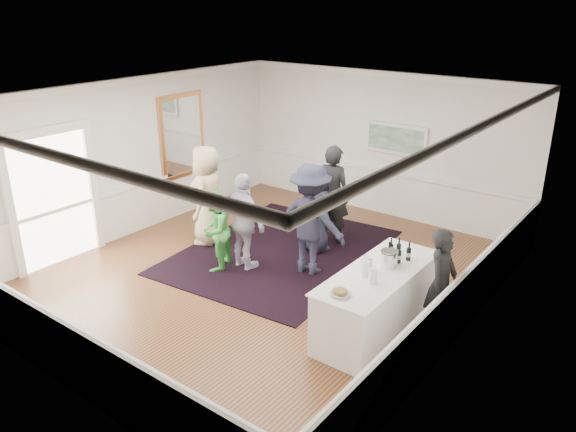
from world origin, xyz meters
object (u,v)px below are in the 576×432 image
Objects in this scene: nut_bowl at (340,293)px; ice_bucket at (389,259)px; guest_tan at (207,195)px; guest_green at (215,230)px; guest_lilac at (244,222)px; guest_navy at (316,209)px; serving_table at (377,301)px; guest_dark_a at (310,220)px; bartender at (441,284)px; guest_dark_b at (333,195)px.

ice_bucket is at bearing 85.09° from nut_bowl.
guest_tan reaches higher than guest_green.
guest_lilac is 1.05× the size of guest_navy.
guest_green is 2.04m from guest_navy.
guest_navy is at bearing 142.19° from serving_table.
guest_dark_a is at bearing 153.01° from serving_table.
nut_bowl is (-0.08, -0.93, 0.52)m from serving_table.
bartender is 0.98× the size of guest_navy.
guest_dark_a is at bearing 64.68° from guest_tan.
guest_dark_a is (1.44, 0.92, 0.26)m from guest_green.
nut_bowl is at bearing 146.55° from bartender.
guest_lilac is 0.90× the size of guest_dark_b.
bartender is 1.11× the size of guest_green.
guest_tan reaches higher than ice_bucket.
bartender reaches higher than serving_table.
serving_table is 9.22× the size of ice_bucket.
ice_bucket is 0.96× the size of nut_bowl.
guest_dark_b is at bearing 134.55° from serving_table.
bartender is 6.43× the size of ice_bucket.
guest_green is 5.77× the size of ice_bucket.
bartender is at bearing 57.92° from nut_bowl.
guest_navy reaches higher than bartender.
guest_tan is at bearing 157.35° from nut_bowl.
guest_tan is 2.49m from guest_dark_b.
guest_dark_a reaches higher than ice_bucket.
serving_table is 1.20× the size of guest_tan.
nut_bowl is at bearing 127.24° from guest_dark_a.
bartender is at bearing 77.59° from guest_green.
guest_tan is at bearing 34.67° from guest_dark_b.
guest_lilac reaches higher than bartender.
serving_table is at bearing 85.29° from nut_bowl.
serving_table is 2.98m from guest_lilac.
ice_bucket is at bearing 53.77° from guest_tan.
guest_lilac is 6.93× the size of ice_bucket.
serving_table is at bearing 164.81° from guest_navy.
guest_dark_a reaches higher than serving_table.
guest_tan is 2.40m from guest_dark_a.
bartender reaches higher than nut_bowl.
guest_navy reaches higher than ice_bucket.
guest_lilac is 6.64× the size of nut_bowl.
guest_dark_a reaches higher than guest_tan.
guest_tan is at bearing 50.05° from guest_navy.
guest_green is at bearing 163.42° from nut_bowl.
guest_navy reaches higher than nut_bowl.
bartender reaches higher than guest_green.
guest_tan is (-5.05, 0.40, 0.16)m from bartender.
guest_dark_b is (0.61, 1.97, 0.10)m from guest_lilac.
guest_lilac is (1.36, -0.44, -0.10)m from guest_tan.
nut_bowl is (3.25, -0.97, 0.26)m from guest_green.
guest_dark_b is at bearing 138.00° from ice_bucket.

